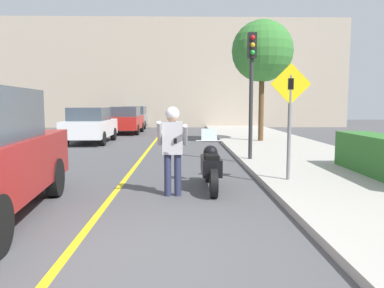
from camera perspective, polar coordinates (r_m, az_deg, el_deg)
The scene contains 12 objects.
ground_plane at distance 4.85m, azimuth -11.50°, elevation -16.20°, with size 80.00×80.00×0.00m, color #4C4C4F.
sidewalk_curb at distance 9.47m, azimuth 23.62°, elevation -5.16°, with size 4.40×44.00×0.14m.
road_center_line at distance 10.67m, azimuth -9.00°, elevation -3.86°, with size 0.12×36.00×0.01m.
building_backdrop at distance 30.53m, azimuth -2.91°, elevation 10.69°, with size 28.00×1.20×8.60m.
motorcycle at distance 8.10m, azimuth 2.89°, elevation -3.45°, with size 0.62×2.12×1.27m.
person_biker at distance 7.40m, azimuth -2.99°, elevation 0.43°, with size 0.59×0.48×1.78m.
crossing_sign at distance 8.60m, azimuth 14.69°, elevation 4.99°, with size 0.91×0.08×2.59m.
traffic_light at distance 11.74m, azimuth 9.06°, elevation 10.74°, with size 0.26×0.30×3.84m.
street_tree at distance 17.91m, azimuth 10.66°, elevation 13.70°, with size 2.80×2.80×5.53m.
parked_car_white at distance 18.38m, azimuth -15.22°, elevation 2.82°, with size 1.88×4.20×1.68m.
parked_car_red at distance 23.85m, azimuth -10.02°, elevation 3.63°, with size 1.88×4.20×1.68m.
parked_car_grey at distance 29.14m, azimuth -8.71°, elevation 4.08°, with size 1.88×4.20×1.68m.
Camera 1 is at (0.83, -4.41, 1.83)m, focal length 35.00 mm.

